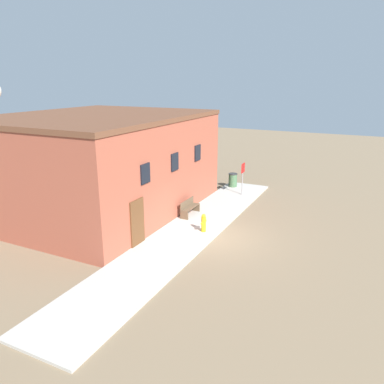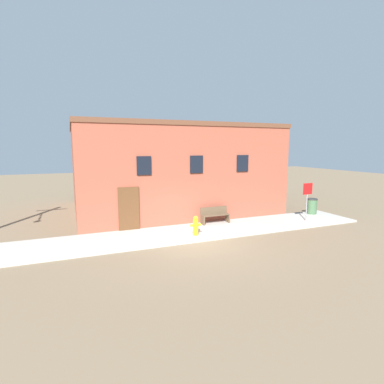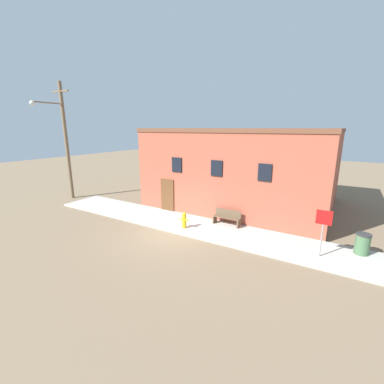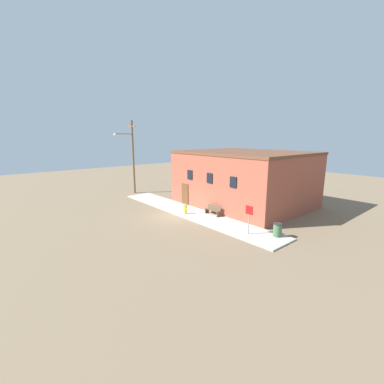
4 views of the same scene
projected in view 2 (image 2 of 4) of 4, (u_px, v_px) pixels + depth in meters
name	position (u px, v px, depth m)	size (l,w,h in m)	color
ground_plane	(197.00, 243.00, 12.91)	(80.00, 80.00, 0.00)	#7A664C
sidewalk	(185.00, 233.00, 14.19)	(19.15, 2.82, 0.10)	#B2ADA3
brick_building	(168.00, 168.00, 19.94)	(11.88, 9.78, 5.41)	#9E4C38
fire_hydrant	(196.00, 226.00, 13.59)	(0.50, 0.24, 0.90)	gold
stop_sign	(307.00, 195.00, 16.20)	(0.61, 0.06, 2.06)	gray
bench	(215.00, 215.00, 15.79)	(1.55, 0.44, 0.85)	brown
trash_bin	(312.00, 206.00, 18.01)	(0.61, 0.61, 0.93)	#426642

